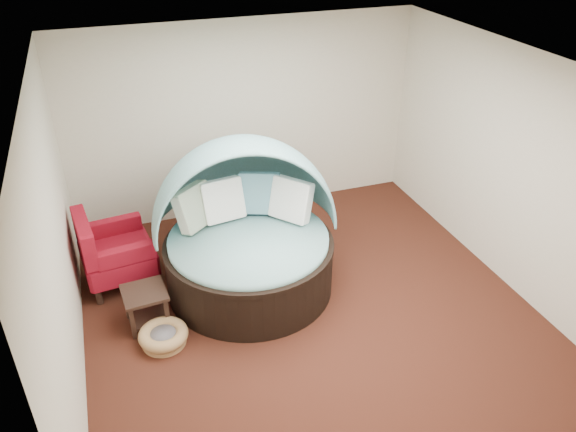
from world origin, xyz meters
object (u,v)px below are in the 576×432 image
object	(u,v)px
side_table	(146,303)
red_armchair	(112,252)
canopy_daybed	(246,223)
pet_basket	(164,336)

from	to	relation	value
side_table	red_armchair	bearing A→B (deg)	106.66
canopy_daybed	pet_basket	distance (m)	1.58
canopy_daybed	pet_basket	xyz separation A→B (m)	(-1.16, -0.76, -0.76)
canopy_daybed	red_armchair	distance (m)	1.69
red_armchair	side_table	world-z (taller)	red_armchair
side_table	pet_basket	bearing A→B (deg)	-72.59
pet_basket	red_armchair	world-z (taller)	red_armchair
canopy_daybed	red_armchair	xyz separation A→B (m)	(-1.55, 0.52, -0.40)
pet_basket	side_table	distance (m)	0.44
red_armchair	side_table	bearing A→B (deg)	-80.20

